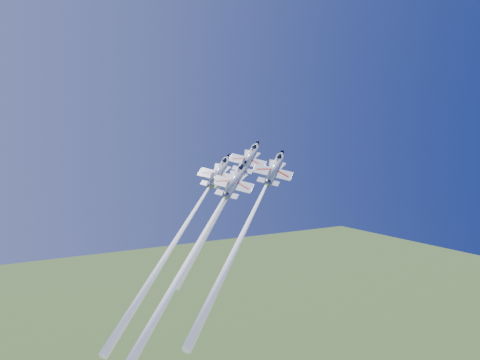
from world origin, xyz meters
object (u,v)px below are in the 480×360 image
jet_lead (227,197)px  jet_right (248,223)px  jet_slot (199,242)px  jet_left (183,228)px

jet_lead → jet_right: bearing=-49.8°
jet_right → jet_slot: 10.81m
jet_slot → jet_lead: bearing=84.0°
jet_left → jet_right: 12.93m
jet_left → jet_right: bearing=11.9°
jet_slot → jet_left: bearing=138.7°
jet_lead → jet_left: bearing=-120.9°
jet_right → jet_slot: size_ratio=0.96×
jet_right → jet_slot: bearing=-139.6°
jet_lead → jet_slot: 16.04m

